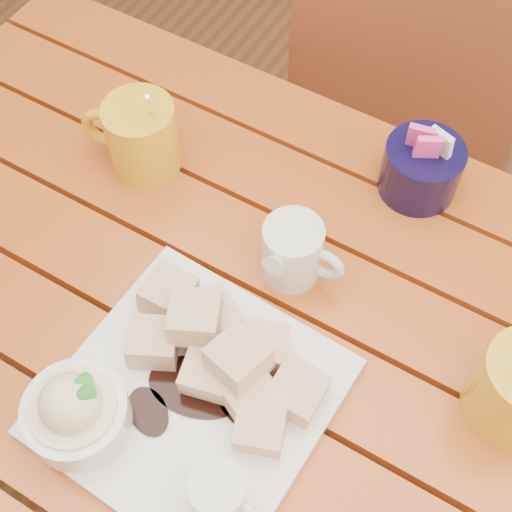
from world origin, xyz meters
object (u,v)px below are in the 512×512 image
Objects in this scene: table at (232,361)px; dessert_plate at (170,395)px; coffee_mug_left at (140,136)px; chair_far at (396,111)px.

table is 3.99× the size of dessert_plate.
table is at bearing -46.65° from coffee_mug_left.
table is at bearing 89.30° from dessert_plate.
chair_far is (-0.04, 0.80, -0.30)m from dessert_plate.
table is 0.70m from chair_far.
dessert_plate is 0.35× the size of chair_far.
coffee_mug_left is at bearing 50.41° from chair_far.
coffee_mug_left is 0.65m from chair_far.
coffee_mug_left is 0.19× the size of chair_far.
coffee_mug_left reaches higher than dessert_plate.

